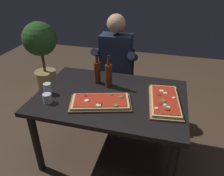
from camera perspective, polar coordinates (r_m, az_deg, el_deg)
ground_plane at (r=2.51m, az=-0.31°, el=-16.39°), size 6.40×6.40×0.00m
dining_table at (r=2.10m, az=-0.36°, el=-4.10°), size 1.40×0.96×0.74m
pizza_rectangular_front at (r=1.91m, az=-3.06°, el=-3.70°), size 0.59×0.42×0.05m
pizza_rectangular_left at (r=1.98m, az=13.70°, el=-3.33°), size 0.34×0.58×0.05m
wine_bottle_dark at (r=2.21m, az=-3.91°, el=4.29°), size 0.07×0.07×0.31m
oil_bottle_amber at (r=2.13m, az=-0.90°, el=3.43°), size 0.07×0.07×0.33m
tumbler_near_camera at (r=2.13m, az=-16.58°, el=-0.18°), size 0.07×0.07×0.11m
tumbler_far_side at (r=2.01m, az=-16.67°, el=-2.74°), size 0.08×0.08×0.09m
diner_chair at (r=2.92m, az=1.37°, el=2.81°), size 0.44×0.44×0.87m
seated_diner at (r=2.71m, az=0.82°, el=6.52°), size 0.53×0.41×1.33m
potted_plant_corner at (r=3.54m, az=-18.18°, el=9.90°), size 0.51×0.51×1.09m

